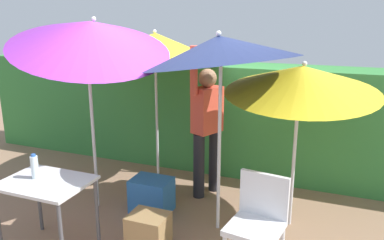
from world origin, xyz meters
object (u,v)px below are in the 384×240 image
crate_cardboard (149,231)px  bottle_water (35,167)px  folding_table (46,190)px  chair_plastic (258,220)px  cooler_box (152,195)px  umbrella_rainbow (302,79)px  umbrella_navy (220,50)px  umbrella_orange (91,35)px  person_vendor (207,123)px  umbrella_yellow (155,45)px

crate_cardboard → bottle_water: 1.24m
folding_table → bottle_water: bottle_water is taller
chair_plastic → cooler_box: 1.54m
umbrella_rainbow → bottle_water: 2.70m
cooler_box → umbrella_navy: bearing=-6.0°
umbrella_orange → umbrella_navy: bearing=-0.0°
cooler_box → folding_table: 1.26m
chair_plastic → bottle_water: bearing=-169.1°
umbrella_orange → person_vendor: 1.69m
person_vendor → folding_table: size_ratio=2.35×
umbrella_rainbow → umbrella_navy: size_ratio=0.85×
umbrella_navy → cooler_box: umbrella_navy is taller
umbrella_navy → chair_plastic: size_ratio=2.45×
folding_table → umbrella_rainbow: bearing=32.7°
umbrella_orange → bottle_water: 1.50m
umbrella_orange → cooler_box: bearing=7.7°
umbrella_orange → chair_plastic: (2.00, -0.55, -1.49)m
umbrella_navy → umbrella_rainbow: bearing=27.6°
umbrella_orange → umbrella_navy: (1.45, -0.00, -0.11)m
chair_plastic → crate_cardboard: 1.12m
person_vendor → umbrella_orange: bearing=-144.5°
person_vendor → cooler_box: size_ratio=4.14×
person_vendor → cooler_box: 1.09m
umbrella_navy → crate_cardboard: (-0.52, -0.56, -1.72)m
umbrella_navy → chair_plastic: (0.55, -0.55, -1.38)m
person_vendor → bottle_water: size_ratio=7.83×
umbrella_rainbow → umbrella_orange: 2.25m
umbrella_rainbow → chair_plastic: size_ratio=2.07×
crate_cardboard → umbrella_navy: bearing=47.2°
cooler_box → umbrella_orange: bearing=-172.3°
umbrella_navy → folding_table: (-1.37, -0.97, -1.25)m
person_vendor → chair_plastic: bearing=-54.7°
umbrella_navy → umbrella_yellow: bearing=138.3°
cooler_box → person_vendor: bearing=57.4°
umbrella_rainbow → cooler_box: 2.11m
umbrella_navy → chair_plastic: 1.59m
umbrella_orange → umbrella_navy: size_ratio=1.15×
umbrella_navy → person_vendor: bearing=116.8°
umbrella_yellow → bottle_water: (-0.24, -2.06, -0.98)m
chair_plastic → umbrella_yellow: bearing=137.1°
umbrella_orange → bottle_water: bearing=-92.4°
chair_plastic → bottle_water: size_ratio=3.71×
umbrella_yellow → cooler_box: (0.43, -1.03, -1.62)m
folding_table → bottle_water: (-0.13, 0.02, 0.20)m
chair_plastic → folding_table: chair_plastic is taller
crate_cardboard → folding_table: folding_table is taller
bottle_water → umbrella_yellow: bearing=83.3°
umbrella_navy → folding_table: 2.09m
umbrella_rainbow → umbrella_orange: size_ratio=0.73×
crate_cardboard → umbrella_orange: bearing=148.9°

